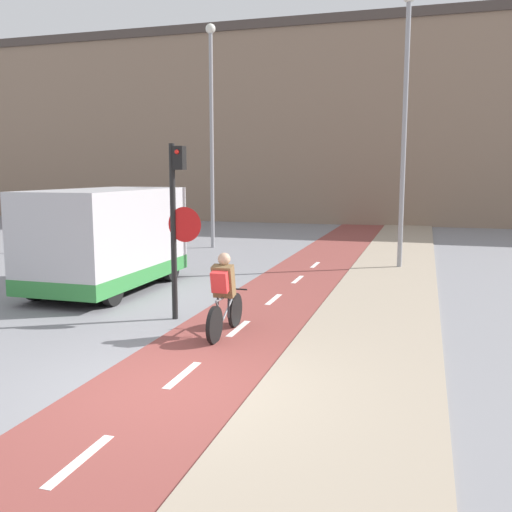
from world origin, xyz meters
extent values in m
plane|color=gray|center=(0.00, 0.00, 0.00)|extent=(120.00, 120.00, 0.00)
cube|color=brown|center=(0.00, 0.00, 0.01)|extent=(2.27, 60.00, 0.02)
cube|color=white|center=(0.00, -2.00, 0.02)|extent=(0.12, 1.10, 0.00)
cube|color=white|center=(0.00, 0.50, 0.02)|extent=(0.12, 1.10, 0.00)
cube|color=white|center=(0.00, 3.00, 0.02)|extent=(0.12, 1.10, 0.00)
cube|color=white|center=(0.00, 5.50, 0.02)|extent=(0.12, 1.10, 0.00)
cube|color=white|center=(0.00, 8.00, 0.02)|extent=(0.12, 1.10, 0.00)
cube|color=white|center=(0.00, 10.50, 0.02)|extent=(0.12, 1.10, 0.00)
cube|color=gray|center=(2.34, 0.00, 0.03)|extent=(2.40, 60.00, 0.05)
cube|color=#89705B|center=(0.00, 26.97, 5.27)|extent=(60.00, 5.00, 10.54)
cube|color=#473D38|center=(0.00, 26.97, 10.79)|extent=(60.00, 5.20, 0.50)
cylinder|color=black|center=(-1.43, 3.39, 1.69)|extent=(0.11, 0.11, 3.38)
cube|color=black|center=(-1.28, 3.39, 3.11)|extent=(0.20, 0.20, 0.44)
sphere|color=red|center=(-1.28, 3.28, 3.22)|extent=(0.09, 0.09, 0.09)
cone|color=red|center=(-1.20, 3.38, 1.86)|extent=(0.67, 0.01, 0.67)
cone|color=silver|center=(-1.20, 3.39, 1.86)|extent=(0.60, 0.02, 0.60)
cylinder|color=gray|center=(-4.53, 13.57, 3.92)|extent=(0.14, 0.14, 7.85)
sphere|color=silver|center=(-4.53, 13.57, 7.96)|extent=(0.36, 0.36, 0.36)
cylinder|color=gray|center=(2.50, 10.73, 3.80)|extent=(0.14, 0.14, 7.60)
cylinder|color=black|center=(-0.12, 2.08, 0.32)|extent=(0.07, 0.64, 0.64)
cylinder|color=black|center=(-0.12, 3.16, 0.32)|extent=(0.07, 0.64, 0.64)
cylinder|color=slate|center=(-0.12, 2.82, 0.49)|extent=(0.04, 0.69, 0.40)
cylinder|color=slate|center=(-0.12, 2.32, 0.50)|extent=(0.04, 0.36, 0.42)
cylinder|color=slate|center=(-0.12, 2.66, 0.69)|extent=(0.04, 1.00, 0.07)
cylinder|color=slate|center=(-0.12, 2.28, 0.31)|extent=(0.04, 0.41, 0.05)
cylinder|color=black|center=(-0.12, 3.16, 0.72)|extent=(0.46, 0.03, 0.03)
cube|color=brown|center=(-0.12, 2.54, 0.98)|extent=(0.36, 0.31, 0.59)
sphere|color=tan|center=(-0.12, 2.58, 1.36)|extent=(0.22, 0.22, 0.22)
cylinder|color=#232328|center=(-0.22, 2.50, 0.55)|extent=(0.04, 0.07, 0.40)
cylinder|color=#232328|center=(-0.02, 2.50, 0.55)|extent=(0.04, 0.07, 0.40)
cube|color=red|center=(-0.12, 2.36, 1.00)|extent=(0.28, 0.23, 0.39)
cube|color=#B7B7BC|center=(-4.15, 5.48, 1.34)|extent=(2.15, 4.54, 2.19)
cube|color=#33843D|center=(-4.15, 5.48, 0.42)|extent=(2.16, 4.55, 0.36)
cube|color=black|center=(-4.15, 7.73, 1.73)|extent=(1.93, 0.04, 0.70)
cylinder|color=black|center=(-5.11, 6.95, 0.35)|extent=(0.18, 0.70, 0.70)
cylinder|color=black|center=(-3.18, 6.95, 0.35)|extent=(0.18, 0.70, 0.70)
cylinder|color=black|center=(-5.11, 4.00, 0.35)|extent=(0.18, 0.70, 0.70)
cylinder|color=black|center=(-3.18, 4.00, 0.35)|extent=(0.18, 0.70, 0.70)
camera|label=1|loc=(3.18, -6.56, 2.85)|focal=40.00mm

